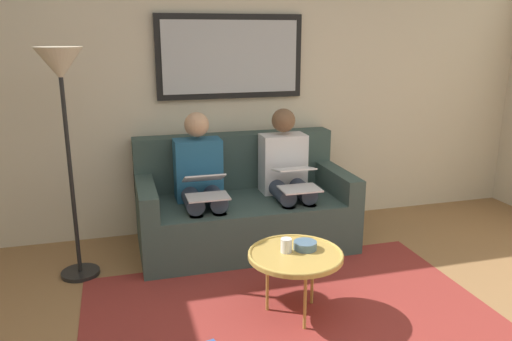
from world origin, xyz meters
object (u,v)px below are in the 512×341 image
framed_mirror (230,57)px  standing_lamp (62,91)px  cup (286,245)px  laptop_silver (206,186)px  coffee_table (296,256)px  bowl (305,245)px  person_right (200,180)px  couch (243,207)px  person_left (287,173)px  laptop_white (297,178)px

framed_mirror → standing_lamp: 1.49m
cup → laptop_silver: laptop_silver is taller
coffee_table → cup: (0.05, -0.04, 0.06)m
coffee_table → cup: 0.09m
coffee_table → bowl: (-0.08, -0.05, 0.04)m
person_right → standing_lamp: 1.24m
couch → standing_lamp: bearing=11.4°
person_left → couch: bearing=-10.5°
coffee_table → standing_lamp: size_ratio=0.36×
standing_lamp → cup: bearing=145.0°
standing_lamp → person_left: bearing=-173.3°
couch → bowl: bearing=95.5°
framed_mirror → laptop_white: size_ratio=3.40×
couch → standing_lamp: standing_lamp is taller
cup → bowl: 0.13m
coffee_table → laptop_white: 0.99m
cup → person_right: (0.35, -1.11, 0.14)m
bowl → coffee_table: bearing=30.9°
laptop_silver → standing_lamp: bearing=-2.1°
coffee_table → laptop_silver: (0.40, -0.91, 0.22)m
laptop_white → standing_lamp: size_ratio=0.23×
couch → cup: bearing=89.1°
couch → person_right: bearing=10.5°
couch → standing_lamp: size_ratio=1.05×
couch → coffee_table: couch is taller
cup → person_right: 1.17m
framed_mirror → person_right: (0.37, 0.46, -0.94)m
person_left → laptop_white: person_left is taller
person_left → coffee_table: bearing=73.7°
bowl → laptop_silver: bearing=-61.1°
framed_mirror → bowl: size_ratio=8.64×
couch → laptop_white: (-0.37, 0.31, 0.32)m
framed_mirror → laptop_silver: framed_mirror is taller
bowl → person_right: 1.21m
couch → cup: couch is taller
couch → person_left: 0.48m
framed_mirror → coffee_table: (-0.03, 1.61, -1.14)m
couch → framed_mirror: bearing=-90.0°
cup → laptop_white: (-0.39, -0.87, 0.17)m
laptop_white → laptop_silver: bearing=-0.6°
coffee_table → person_right: bearing=-71.0°
laptop_white → laptop_silver: 0.73m
cup → laptop_silver: size_ratio=0.25×
laptop_white → bowl: bearing=73.5°
framed_mirror → laptop_white: bearing=117.7°
person_right → laptop_silver: bearing=90.0°
laptop_silver → coffee_table: bearing=113.4°
laptop_silver → standing_lamp: 1.21m
bowl → standing_lamp: bearing=-32.1°
person_left → person_right: bearing=0.0°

